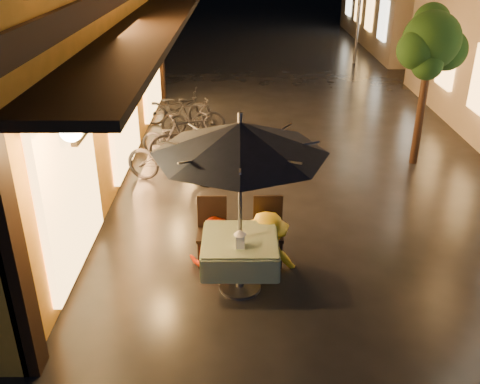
{
  "coord_description": "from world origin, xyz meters",
  "views": [
    {
      "loc": [
        -1.23,
        -5.81,
        4.31
      ],
      "look_at": [
        -1.22,
        0.71,
        1.15
      ],
      "focal_mm": 40.0,
      "sensor_mm": 36.0,
      "label": 1
    }
  ],
  "objects_px": {
    "cafe_table": "(240,251)",
    "table_lantern": "(240,237)",
    "patio_umbrella": "(240,138)",
    "bicycle_0": "(173,159)",
    "person_orange": "(213,219)",
    "person_yellow": "(268,215)"
  },
  "relations": [
    {
      "from": "cafe_table",
      "to": "table_lantern",
      "type": "distance_m",
      "value": 0.39
    },
    {
      "from": "patio_umbrella",
      "to": "bicycle_0",
      "type": "distance_m",
      "value": 3.97
    },
    {
      "from": "table_lantern",
      "to": "person_orange",
      "type": "height_order",
      "value": "person_orange"
    },
    {
      "from": "table_lantern",
      "to": "bicycle_0",
      "type": "xyz_separation_m",
      "value": [
        -1.25,
        3.6,
        -0.42
      ]
    },
    {
      "from": "cafe_table",
      "to": "bicycle_0",
      "type": "distance_m",
      "value": 3.61
    },
    {
      "from": "cafe_table",
      "to": "bicycle_0",
      "type": "xyz_separation_m",
      "value": [
        -1.25,
        3.38,
        -0.09
      ]
    },
    {
      "from": "person_yellow",
      "to": "cafe_table",
      "type": "bearing_deg",
      "value": 48.91
    },
    {
      "from": "table_lantern",
      "to": "cafe_table",
      "type": "bearing_deg",
      "value": 90.0
    },
    {
      "from": "cafe_table",
      "to": "patio_umbrella",
      "type": "height_order",
      "value": "patio_umbrella"
    },
    {
      "from": "person_orange",
      "to": "person_yellow",
      "type": "distance_m",
      "value": 0.76
    },
    {
      "from": "person_yellow",
      "to": "bicycle_0",
      "type": "distance_m",
      "value": 3.3
    },
    {
      "from": "patio_umbrella",
      "to": "table_lantern",
      "type": "relative_size",
      "value": 9.84
    },
    {
      "from": "table_lantern",
      "to": "person_yellow",
      "type": "xyz_separation_m",
      "value": [
        0.38,
        0.75,
        -0.09
      ]
    },
    {
      "from": "patio_umbrella",
      "to": "bicycle_0",
      "type": "xyz_separation_m",
      "value": [
        -1.25,
        3.38,
        -1.65
      ]
    },
    {
      "from": "bicycle_0",
      "to": "table_lantern",
      "type": "bearing_deg",
      "value": -144.68
    },
    {
      "from": "bicycle_0",
      "to": "person_yellow",
      "type": "bearing_deg",
      "value": -134.07
    },
    {
      "from": "patio_umbrella",
      "to": "bicycle_0",
      "type": "height_order",
      "value": "patio_umbrella"
    },
    {
      "from": "person_yellow",
      "to": "person_orange",
      "type": "bearing_deg",
      "value": -8.98
    },
    {
      "from": "patio_umbrella",
      "to": "table_lantern",
      "type": "distance_m",
      "value": 1.25
    },
    {
      "from": "table_lantern",
      "to": "person_orange",
      "type": "distance_m",
      "value": 0.89
    },
    {
      "from": "cafe_table",
      "to": "person_orange",
      "type": "distance_m",
      "value": 0.71
    },
    {
      "from": "patio_umbrella",
      "to": "person_orange",
      "type": "distance_m",
      "value": 1.56
    }
  ]
}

